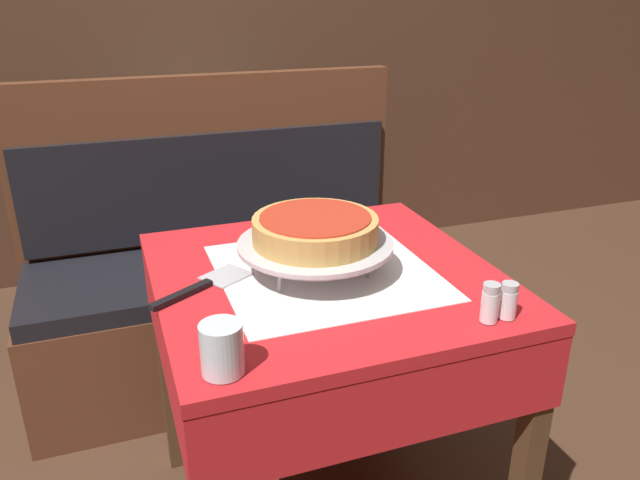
% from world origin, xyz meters
% --- Properties ---
extents(dining_table_front, '(0.78, 0.78, 0.75)m').
position_xyz_m(dining_table_front, '(0.00, 0.00, 0.64)').
color(dining_table_front, red).
rests_on(dining_table_front, ground_plane).
extents(dining_table_rear, '(0.59, 0.59, 0.76)m').
position_xyz_m(dining_table_rear, '(0.01, 1.49, 0.63)').
color(dining_table_rear, '#1E6B33').
rests_on(dining_table_rear, ground_plane).
extents(booth_bench, '(1.39, 0.53, 1.08)m').
position_xyz_m(booth_bench, '(-0.09, 0.81, 0.32)').
color(booth_bench, brown).
rests_on(booth_bench, ground_plane).
extents(back_wall_panel, '(6.00, 0.04, 2.40)m').
position_xyz_m(back_wall_panel, '(0.00, 1.86, 1.20)').
color(back_wall_panel, '#4C2D1E').
rests_on(back_wall_panel, ground_plane).
extents(pizza_pan_stand, '(0.36, 0.36, 0.08)m').
position_xyz_m(pizza_pan_stand, '(-0.02, -0.00, 0.82)').
color(pizza_pan_stand, '#ADADB2').
rests_on(pizza_pan_stand, dining_table_front).
extents(deep_dish_pizza, '(0.28, 0.28, 0.06)m').
position_xyz_m(deep_dish_pizza, '(-0.02, -0.00, 0.86)').
color(deep_dish_pizza, tan).
rests_on(deep_dish_pizza, pizza_pan_stand).
extents(pizza_server, '(0.25, 0.18, 0.01)m').
position_xyz_m(pizza_server, '(-0.28, 0.01, 0.76)').
color(pizza_server, '#BCBCC1').
rests_on(pizza_server, dining_table_front).
extents(water_glass_near, '(0.08, 0.08, 0.09)m').
position_xyz_m(water_glass_near, '(-0.31, -0.32, 0.80)').
color(water_glass_near, silver).
rests_on(water_glass_near, dining_table_front).
extents(salt_shaker, '(0.04, 0.04, 0.08)m').
position_xyz_m(salt_shaker, '(0.23, -0.33, 0.79)').
color(salt_shaker, silver).
rests_on(salt_shaker, dining_table_front).
extents(pepper_shaker, '(0.03, 0.03, 0.08)m').
position_xyz_m(pepper_shaker, '(0.27, -0.33, 0.79)').
color(pepper_shaker, silver).
rests_on(pepper_shaker, dining_table_front).
extents(condiment_caddy, '(0.14, 0.14, 0.18)m').
position_xyz_m(condiment_caddy, '(0.06, 1.54, 0.80)').
color(condiment_caddy, black).
rests_on(condiment_caddy, dining_table_rear).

